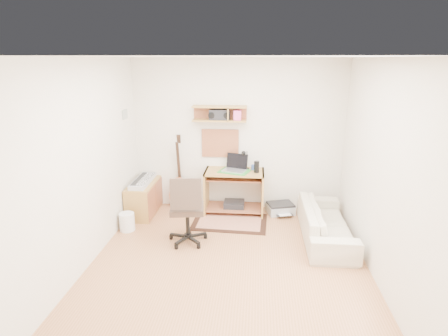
# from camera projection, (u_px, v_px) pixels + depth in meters

# --- Properties ---
(floor) EXTENTS (3.60, 4.00, 0.01)m
(floor) POSITION_uv_depth(u_px,v_px,m) (228.00, 265.00, 4.84)
(floor) COLOR #AF7449
(floor) RESTS_ON ground
(ceiling) EXTENTS (3.60, 4.00, 0.01)m
(ceiling) POSITION_uv_depth(u_px,v_px,m) (229.00, 56.00, 4.10)
(ceiling) COLOR white
(ceiling) RESTS_ON ground
(back_wall) EXTENTS (3.60, 0.01, 2.60)m
(back_wall) POSITION_uv_depth(u_px,v_px,m) (238.00, 136.00, 6.39)
(back_wall) COLOR beige
(back_wall) RESTS_ON ground
(left_wall) EXTENTS (0.01, 4.00, 2.60)m
(left_wall) POSITION_uv_depth(u_px,v_px,m) (85.00, 165.00, 4.63)
(left_wall) COLOR beige
(left_wall) RESTS_ON ground
(right_wall) EXTENTS (0.01, 4.00, 2.60)m
(right_wall) POSITION_uv_depth(u_px,v_px,m) (383.00, 173.00, 4.32)
(right_wall) COLOR beige
(right_wall) RESTS_ON ground
(wall_shelf) EXTENTS (0.90, 0.25, 0.26)m
(wall_shelf) POSITION_uv_depth(u_px,v_px,m) (220.00, 113.00, 6.18)
(wall_shelf) COLOR #AF823D
(wall_shelf) RESTS_ON back_wall
(cork_board) EXTENTS (0.64, 0.03, 0.49)m
(cork_board) POSITION_uv_depth(u_px,v_px,m) (220.00, 143.00, 6.43)
(cork_board) COLOR tan
(cork_board) RESTS_ON back_wall
(wall_photo) EXTENTS (0.02, 0.20, 0.15)m
(wall_photo) POSITION_uv_depth(u_px,v_px,m) (125.00, 114.00, 5.94)
(wall_photo) COLOR #4C8CBF
(wall_photo) RESTS_ON left_wall
(desk) EXTENTS (1.00, 0.55, 0.75)m
(desk) POSITION_uv_depth(u_px,v_px,m) (234.00, 192.00, 6.39)
(desk) COLOR #AF823D
(desk) RESTS_ON floor
(laptop) EXTENTS (0.47, 0.47, 0.28)m
(laptop) POSITION_uv_depth(u_px,v_px,m) (234.00, 163.00, 6.22)
(laptop) COLOR silver
(laptop) RESTS_ON desk
(speaker) EXTENTS (0.09, 0.09, 0.20)m
(speaker) POSITION_uv_depth(u_px,v_px,m) (257.00, 167.00, 6.17)
(speaker) COLOR black
(speaker) RESTS_ON desk
(desk_lamp) EXTENTS (0.11, 0.11, 0.33)m
(desk_lamp) POSITION_uv_depth(u_px,v_px,m) (247.00, 160.00, 6.35)
(desk_lamp) COLOR black
(desk_lamp) RESTS_ON desk
(pencil_cup) EXTENTS (0.06, 0.06, 0.09)m
(pencil_cup) POSITION_uv_depth(u_px,v_px,m) (253.00, 167.00, 6.33)
(pencil_cup) COLOR #335099
(pencil_cup) RESTS_ON desk
(boombox) EXTENTS (0.34, 0.16, 0.17)m
(boombox) POSITION_uv_depth(u_px,v_px,m) (220.00, 115.00, 6.18)
(boombox) COLOR black
(boombox) RESTS_ON wall_shelf
(rug) EXTENTS (1.23, 0.86, 0.02)m
(rug) POSITION_uv_depth(u_px,v_px,m) (230.00, 222.00, 6.08)
(rug) COLOR tan
(rug) RESTS_ON floor
(task_chair) EXTENTS (0.61, 0.61, 1.05)m
(task_chair) POSITION_uv_depth(u_px,v_px,m) (187.00, 208.00, 5.30)
(task_chair) COLOR #382B21
(task_chair) RESTS_ON floor
(cabinet) EXTENTS (0.40, 0.90, 0.55)m
(cabinet) POSITION_uv_depth(u_px,v_px,m) (144.00, 198.00, 6.38)
(cabinet) COLOR #AF823D
(cabinet) RESTS_ON floor
(music_keyboard) EXTENTS (0.25, 0.81, 0.07)m
(music_keyboard) POSITION_uv_depth(u_px,v_px,m) (143.00, 181.00, 6.29)
(music_keyboard) COLOR #B2B5BA
(music_keyboard) RESTS_ON cabinet
(guitar) EXTENTS (0.36, 0.23, 1.32)m
(guitar) POSITION_uv_depth(u_px,v_px,m) (178.00, 172.00, 6.52)
(guitar) COLOR #AD5C35
(guitar) RESTS_ON floor
(waste_basket) EXTENTS (0.27, 0.27, 0.28)m
(waste_basket) POSITION_uv_depth(u_px,v_px,m) (127.00, 222.00, 5.77)
(waste_basket) COLOR white
(waste_basket) RESTS_ON floor
(printer) EXTENTS (0.52, 0.46, 0.17)m
(printer) POSITION_uv_depth(u_px,v_px,m) (280.00, 208.00, 6.43)
(printer) COLOR #A5A8AA
(printer) RESTS_ON floor
(sofa) EXTENTS (0.50, 1.70, 0.66)m
(sofa) POSITION_uv_depth(u_px,v_px,m) (326.00, 217.00, 5.47)
(sofa) COLOR #BEB297
(sofa) RESTS_ON floor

